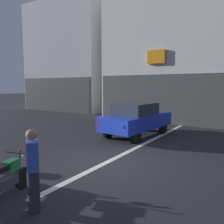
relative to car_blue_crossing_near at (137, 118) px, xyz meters
The scene contains 7 objects.
ground_plane 4.33m from the car_blue_crossing_near, 76.42° to the right, with size 120.00×120.00×0.00m, color #232328.
lane_centre_line 2.30m from the car_blue_crossing_near, 62.15° to the left, with size 0.20×18.00×0.01m, color silver.
building_corner_left 15.30m from the car_blue_crossing_near, 141.44° to the left, with size 8.85×7.47×10.59m.
building_mid_block 12.06m from the car_blue_crossing_near, 94.76° to the left, with size 8.73×9.93×17.47m.
car_blue_crossing_near is the anchor object (origin of this frame).
motorcycle_green_row_left_mid 7.32m from the car_blue_crossing_near, 86.23° to the right, with size 0.59×1.64×0.98m.
person_by_motorcycles 7.46m from the car_blue_crossing_near, 78.74° to the right, with size 0.42×0.39×1.67m.
Camera 1 is at (4.12, -6.02, 2.50)m, focal length 37.24 mm.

